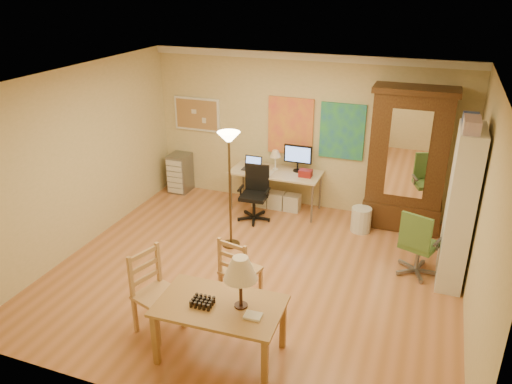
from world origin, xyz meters
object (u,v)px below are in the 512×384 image
(armoire, at_px, (407,169))
(bookshelf, at_px, (460,208))
(dining_table, at_px, (227,295))
(office_chair_black, at_px, (255,205))
(computer_desk, at_px, (278,186))
(office_chair_green, at_px, (416,257))

(armoire, xyz_separation_m, bookshelf, (0.78, -1.42, 0.06))
(dining_table, distance_m, office_chair_black, 3.43)
(computer_desk, xyz_separation_m, bookshelf, (2.91, -1.33, 0.63))
(dining_table, height_order, computer_desk, dining_table)
(office_chair_black, xyz_separation_m, office_chair_green, (2.71, -0.84, 0.01))
(office_chair_black, height_order, armoire, armoire)
(office_chair_green, bearing_deg, dining_table, -126.59)
(office_chair_black, distance_m, armoire, 2.56)
(armoire, bearing_deg, dining_table, -110.58)
(office_chair_green, relative_size, bookshelf, 0.45)
(office_chair_black, bearing_deg, office_chair_green, -17.15)
(office_chair_green, distance_m, armoire, 1.67)
(computer_desk, bearing_deg, bookshelf, -24.65)
(dining_table, distance_m, computer_desk, 3.87)
(dining_table, bearing_deg, office_chair_black, 105.66)
(office_chair_black, height_order, bookshelf, bookshelf)
(dining_table, bearing_deg, bookshelf, 47.76)
(dining_table, relative_size, computer_desk, 0.87)
(dining_table, relative_size, bookshelf, 0.64)
(bookshelf, bearing_deg, dining_table, -132.24)
(office_chair_green, bearing_deg, computer_desk, 150.89)
(office_chair_green, height_order, armoire, armoire)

